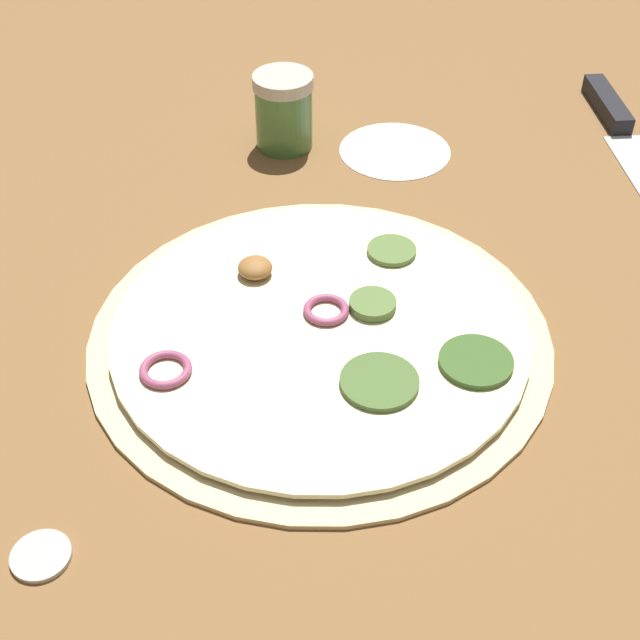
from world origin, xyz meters
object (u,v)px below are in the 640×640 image
(pizza, at_px, (321,332))
(spice_jar, at_px, (284,111))
(knife, at_px, (627,137))
(loose_cap, at_px, (40,554))

(pizza, height_order, spice_jar, spice_jar)
(spice_jar, bearing_deg, knife, 153.26)
(pizza, distance_m, knife, 0.41)
(knife, distance_m, loose_cap, 0.66)
(pizza, xyz_separation_m, knife, (-0.39, -0.11, -0.00))
(pizza, height_order, loose_cap, pizza)
(knife, relative_size, spice_jar, 4.28)
(knife, bearing_deg, spice_jar, -93.86)
(pizza, bearing_deg, knife, -164.11)
(knife, xyz_separation_m, spice_jar, (0.30, -0.15, 0.03))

